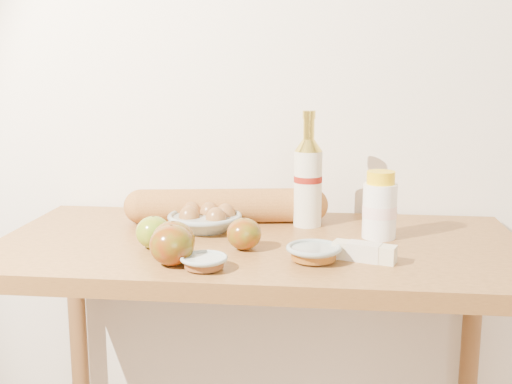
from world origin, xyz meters
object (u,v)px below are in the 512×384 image
at_px(bourbon_bottle, 308,180).
at_px(baguette, 227,206).
at_px(cream_bottle, 380,207).
at_px(egg_bowl, 205,220).
at_px(table, 257,291).

relative_size(bourbon_bottle, baguette, 0.54).
distance_m(cream_bottle, egg_bowl, 0.42).
height_order(table, egg_bowl, egg_bowl).
bearing_deg(bourbon_bottle, baguette, 162.19).
distance_m(table, bourbon_bottle, 0.30).
relative_size(bourbon_bottle, egg_bowl, 1.40).
xyz_separation_m(cream_bottle, egg_bowl, (-0.42, 0.02, -0.05)).
bearing_deg(baguette, egg_bowl, -124.22).
xyz_separation_m(cream_bottle, baguette, (-0.38, 0.10, -0.03)).
bearing_deg(baguette, bourbon_bottle, -11.28).
relative_size(egg_bowl, baguette, 0.39).
bearing_deg(egg_bowl, cream_bottle, -2.76).
height_order(table, cream_bottle, cream_bottle).
bearing_deg(baguette, table, -67.56).
relative_size(cream_bottle, egg_bowl, 0.77).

